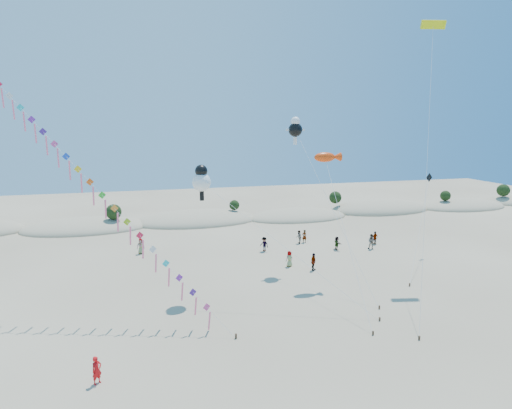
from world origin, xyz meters
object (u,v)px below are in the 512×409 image
(kite_train, at_px, (50,141))
(parafoil_kite, at_px, (433,29))
(flyer_foreground, at_px, (97,370))
(fish_kite, at_px, (328,158))

(kite_train, relative_size, parafoil_kite, 1.06)
(kite_train, distance_m, flyer_foreground, 18.33)
(fish_kite, distance_m, parafoil_kite, 16.22)
(fish_kite, height_order, parafoil_kite, parafoil_kite)
(fish_kite, bearing_deg, flyer_foreground, -147.17)
(fish_kite, distance_m, flyer_foreground, 25.92)
(fish_kite, xyz_separation_m, flyer_foreground, (-19.77, -12.76, -10.86))
(kite_train, bearing_deg, parafoil_kite, 1.26)
(fish_kite, bearing_deg, parafoil_kite, 3.97)
(fish_kite, bearing_deg, kite_train, -179.99)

